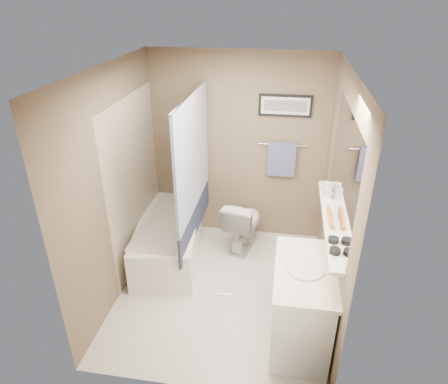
% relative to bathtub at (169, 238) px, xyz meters
% --- Properties ---
extents(ground, '(2.50, 2.50, 0.00)m').
position_rel_bathtub_xyz_m(ground, '(0.75, -0.54, -0.25)').
color(ground, silver).
rests_on(ground, ground).
extents(ceiling, '(2.20, 2.50, 0.04)m').
position_rel_bathtub_xyz_m(ceiling, '(0.75, -0.54, 2.13)').
color(ceiling, silver).
rests_on(ceiling, wall_back).
extents(wall_back, '(2.20, 0.04, 2.40)m').
position_rel_bathtub_xyz_m(wall_back, '(0.75, 0.69, 0.95)').
color(wall_back, brown).
rests_on(wall_back, ground).
extents(wall_front, '(2.20, 0.04, 2.40)m').
position_rel_bathtub_xyz_m(wall_front, '(0.75, -1.77, 0.95)').
color(wall_front, brown).
rests_on(wall_front, ground).
extents(wall_left, '(0.04, 2.50, 2.40)m').
position_rel_bathtub_xyz_m(wall_left, '(-0.33, -0.54, 0.95)').
color(wall_left, brown).
rests_on(wall_left, ground).
extents(wall_right, '(0.04, 2.50, 2.40)m').
position_rel_bathtub_xyz_m(wall_right, '(1.83, -0.54, 0.95)').
color(wall_right, brown).
rests_on(wall_right, ground).
extents(tile_surround, '(0.02, 1.55, 2.00)m').
position_rel_bathtub_xyz_m(tile_surround, '(-0.34, -0.04, 0.75)').
color(tile_surround, beige).
rests_on(tile_surround, wall_left).
extents(curtain_rod, '(0.02, 1.55, 0.02)m').
position_rel_bathtub_xyz_m(curtain_rod, '(0.35, -0.04, 1.80)').
color(curtain_rod, silver).
rests_on(curtain_rod, wall_left).
extents(curtain_upper, '(0.03, 1.45, 1.28)m').
position_rel_bathtub_xyz_m(curtain_upper, '(0.35, -0.04, 1.15)').
color(curtain_upper, silver).
rests_on(curtain_upper, curtain_rod).
extents(curtain_lower, '(0.03, 1.45, 0.36)m').
position_rel_bathtub_xyz_m(curtain_lower, '(0.35, -0.04, 0.33)').
color(curtain_lower, '#292F4D').
rests_on(curtain_lower, curtain_rod).
extents(mirror, '(0.02, 1.60, 1.00)m').
position_rel_bathtub_xyz_m(mirror, '(1.84, -0.69, 1.37)').
color(mirror, silver).
rests_on(mirror, wall_right).
extents(shelf, '(0.12, 1.60, 0.03)m').
position_rel_bathtub_xyz_m(shelf, '(1.79, -0.69, 0.85)').
color(shelf, silver).
rests_on(shelf, wall_right).
extents(towel_bar, '(0.60, 0.02, 0.02)m').
position_rel_bathtub_xyz_m(towel_bar, '(1.30, 0.68, 1.05)').
color(towel_bar, silver).
rests_on(towel_bar, wall_back).
extents(towel, '(0.34, 0.05, 0.44)m').
position_rel_bathtub_xyz_m(towel, '(1.30, 0.66, 0.87)').
color(towel, '#7C82B5').
rests_on(towel, towel_bar).
extents(art_frame, '(0.62, 0.02, 0.26)m').
position_rel_bathtub_xyz_m(art_frame, '(1.30, 0.70, 1.53)').
color(art_frame, black).
rests_on(art_frame, wall_back).
extents(art_mat, '(0.56, 0.00, 0.20)m').
position_rel_bathtub_xyz_m(art_mat, '(1.30, 0.68, 1.53)').
color(art_mat, white).
rests_on(art_mat, art_frame).
extents(art_image, '(0.50, 0.00, 0.13)m').
position_rel_bathtub_xyz_m(art_image, '(1.30, 0.68, 1.53)').
color(art_image, '#595959').
rests_on(art_image, art_mat).
extents(door, '(0.80, 0.02, 2.00)m').
position_rel_bathtub_xyz_m(door, '(1.30, -1.78, 0.75)').
color(door, silver).
rests_on(door, wall_front).
extents(door_handle, '(0.10, 0.02, 0.02)m').
position_rel_bathtub_xyz_m(door_handle, '(0.97, -1.73, 0.75)').
color(door_handle, silver).
rests_on(door_handle, door).
extents(bathtub, '(0.90, 1.58, 0.50)m').
position_rel_bathtub_xyz_m(bathtub, '(0.00, 0.00, 0.00)').
color(bathtub, white).
rests_on(bathtub, ground).
extents(tub_rim, '(0.56, 1.36, 0.02)m').
position_rel_bathtub_xyz_m(tub_rim, '(-0.00, 0.00, 0.25)').
color(tub_rim, beige).
rests_on(tub_rim, bathtub).
extents(toilet, '(0.52, 0.74, 0.69)m').
position_rel_bathtub_xyz_m(toilet, '(0.88, 0.35, 0.09)').
color(toilet, silver).
rests_on(toilet, ground).
extents(vanity, '(0.54, 0.92, 0.80)m').
position_rel_bathtub_xyz_m(vanity, '(1.60, -1.12, 0.15)').
color(vanity, white).
rests_on(vanity, ground).
extents(countertop, '(0.54, 0.96, 0.04)m').
position_rel_bathtub_xyz_m(countertop, '(1.59, -1.12, 0.57)').
color(countertop, white).
rests_on(countertop, vanity).
extents(sink_basin, '(0.34, 0.34, 0.01)m').
position_rel_bathtub_xyz_m(sink_basin, '(1.58, -1.12, 0.60)').
color(sink_basin, silver).
rests_on(sink_basin, countertop).
extents(faucet_spout, '(0.02, 0.02, 0.10)m').
position_rel_bathtub_xyz_m(faucet_spout, '(1.78, -1.12, 0.64)').
color(faucet_spout, silver).
rests_on(faucet_spout, countertop).
extents(faucet_knob, '(0.05, 0.05, 0.05)m').
position_rel_bathtub_xyz_m(faucet_knob, '(1.78, -1.02, 0.62)').
color(faucet_knob, silver).
rests_on(faucet_knob, countertop).
extents(candle_bowl_near, '(0.09, 0.09, 0.04)m').
position_rel_bathtub_xyz_m(candle_bowl_near, '(1.79, -1.23, 0.89)').
color(candle_bowl_near, black).
rests_on(candle_bowl_near, shelf).
extents(candle_bowl_far, '(0.09, 0.09, 0.04)m').
position_rel_bathtub_xyz_m(candle_bowl_far, '(1.79, -1.07, 0.89)').
color(candle_bowl_far, black).
rests_on(candle_bowl_far, shelf).
extents(hair_brush_front, '(0.05, 0.22, 0.04)m').
position_rel_bathtub_xyz_m(hair_brush_front, '(1.79, -0.78, 0.89)').
color(hair_brush_front, orange).
rests_on(hair_brush_front, shelf).
extents(hair_brush_back, '(0.05, 0.22, 0.04)m').
position_rel_bathtub_xyz_m(hair_brush_back, '(1.79, -0.63, 0.89)').
color(hair_brush_back, '#C75B1C').
rests_on(hair_brush_back, shelf).
extents(pink_comb, '(0.04, 0.16, 0.01)m').
position_rel_bathtub_xyz_m(pink_comb, '(1.79, -0.49, 0.87)').
color(pink_comb, '#EE91C4').
rests_on(pink_comb, shelf).
extents(glass_jar, '(0.08, 0.08, 0.10)m').
position_rel_bathtub_xyz_m(glass_jar, '(1.79, -0.13, 0.92)').
color(glass_jar, silver).
rests_on(glass_jar, shelf).
extents(soap_bottle, '(0.07, 0.08, 0.16)m').
position_rel_bathtub_xyz_m(soap_bottle, '(1.79, -0.27, 0.95)').
color(soap_bottle, '#999999').
rests_on(soap_bottle, shelf).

